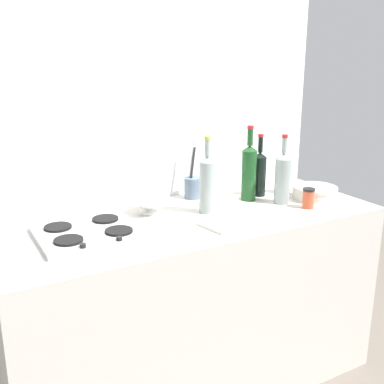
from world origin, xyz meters
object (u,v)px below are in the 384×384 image
at_px(plate_stack, 315,192).
at_px(wine_bottle_rightmost, 259,172).
at_px(stovetop_hob, 88,232).
at_px(mixing_bowl, 148,205).
at_px(butter_dish, 221,200).
at_px(condiment_jar_front, 281,185).
at_px(wine_bottle_mid_right, 249,171).
at_px(utensil_crock, 192,186).
at_px(cutting_board, 226,223).
at_px(wine_bottle_mid_left, 207,183).
at_px(wine_bottle_leftmost, 283,177).
at_px(condiment_jar_rear, 308,198).

distance_m(plate_stack, wine_bottle_rightmost, 0.31).
relative_size(stovetop_hob, mixing_bowl, 2.14).
distance_m(butter_dish, condiment_jar_front, 0.41).
relative_size(wine_bottle_mid_right, utensil_crock, 1.23).
bearing_deg(condiment_jar_front, wine_bottle_mid_right, -175.09).
bearing_deg(wine_bottle_rightmost, mixing_bowl, 178.34).
distance_m(plate_stack, cutting_board, 0.63).
bearing_deg(wine_bottle_mid_left, wine_bottle_rightmost, 15.52).
xyz_separation_m(wine_bottle_leftmost, cutting_board, (-0.42, -0.13, -0.13)).
bearing_deg(plate_stack, cutting_board, -170.72).
height_order(wine_bottle_mid_left, utensil_crock, wine_bottle_mid_left).
bearing_deg(stovetop_hob, mixing_bowl, 22.78).
height_order(plate_stack, wine_bottle_leftmost, wine_bottle_leftmost).
height_order(wine_bottle_mid_right, wine_bottle_rightmost, wine_bottle_mid_right).
relative_size(stovetop_hob, wine_bottle_mid_right, 1.08).
distance_m(stovetop_hob, wine_bottle_rightmost, 0.99).
xyz_separation_m(wine_bottle_mid_right, condiment_jar_front, (0.24, 0.02, -0.11)).
distance_m(wine_bottle_leftmost, condiment_jar_front, 0.21).
relative_size(plate_stack, butter_dish, 1.66).
bearing_deg(butter_dish, wine_bottle_rightmost, 10.00).
distance_m(utensil_crock, cutting_board, 0.43).
bearing_deg(utensil_crock, stovetop_hob, -158.49).
xyz_separation_m(plate_stack, wine_bottle_rightmost, (-0.22, 0.19, 0.09)).
bearing_deg(mixing_bowl, condiment_jar_rear, -23.45).
distance_m(wine_bottle_mid_right, wine_bottle_rightmost, 0.11).
bearing_deg(condiment_jar_front, wine_bottle_mid_left, -170.43).
height_order(wine_bottle_mid_right, condiment_jar_rear, wine_bottle_mid_right).
distance_m(stovetop_hob, cutting_board, 0.60).
height_order(condiment_jar_front, cutting_board, condiment_jar_front).
xyz_separation_m(wine_bottle_mid_left, mixing_bowl, (-0.25, 0.13, -0.10)).
bearing_deg(wine_bottle_mid_right, mixing_bowl, 173.92).
xyz_separation_m(mixing_bowl, cutting_board, (0.24, -0.31, -0.03)).
bearing_deg(condiment_jar_front, wine_bottle_rightmost, 172.26).
distance_m(plate_stack, utensil_crock, 0.64).
bearing_deg(condiment_jar_front, utensil_crock, 162.66).
bearing_deg(wine_bottle_mid_right, plate_stack, -25.73).
relative_size(wine_bottle_mid_right, condiment_jar_front, 4.73).
height_order(wine_bottle_rightmost, butter_dish, wine_bottle_rightmost).
height_order(stovetop_hob, mixing_bowl, mixing_bowl).
xyz_separation_m(wine_bottle_rightmost, condiment_jar_rear, (0.08, -0.29, -0.08)).
distance_m(condiment_jar_rear, cutting_board, 0.48).
relative_size(wine_bottle_rightmost, condiment_jar_rear, 3.31).
distance_m(wine_bottle_mid_left, wine_bottle_mid_right, 0.30).
bearing_deg(wine_bottle_rightmost, wine_bottle_mid_left, -164.48).
xyz_separation_m(utensil_crock, condiment_jar_front, (0.47, -0.15, -0.02)).
distance_m(wine_bottle_rightmost, utensil_crock, 0.36).
relative_size(wine_bottle_mid_left, condiment_jar_rear, 3.68).
relative_size(butter_dish, cutting_board, 0.67).
relative_size(wine_bottle_mid_left, wine_bottle_mid_right, 0.95).
bearing_deg(wine_bottle_mid_left, condiment_jar_front, 9.57).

